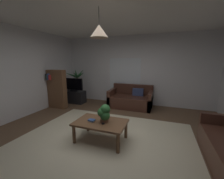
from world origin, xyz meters
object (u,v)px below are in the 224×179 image
(tv, at_px, (73,84))
(bookshelf_corner, at_px, (57,89))
(coffee_table, at_px, (101,124))
(book_on_table_1, at_px, (92,120))
(potted_palm_corner, at_px, (78,87))
(pendant_lamp, at_px, (99,31))
(couch_under_window, at_px, (131,100))
(tv_stand, at_px, (74,97))
(book_on_table_0, at_px, (92,121))
(potted_plant_on_table, at_px, (104,113))
(remote_on_table_0, at_px, (103,122))

(tv, distance_m, bookshelf_corner, 0.78)
(coffee_table, height_order, book_on_table_1, book_on_table_1)
(potted_palm_corner, bearing_deg, pendant_lamp, -48.77)
(potted_palm_corner, bearing_deg, tv, -79.05)
(couch_under_window, xyz_separation_m, tv_stand, (-2.34, -0.25, -0.02))
(book_on_table_0, height_order, tv_stand, tv_stand)
(tv_stand, xyz_separation_m, potted_palm_corner, (-0.08, 0.40, 0.35))
(book_on_table_0, relative_size, potted_plant_on_table, 0.31)
(potted_plant_on_table, distance_m, bookshelf_corner, 2.93)
(potted_plant_on_table, bearing_deg, potted_palm_corner, 132.26)
(book_on_table_0, relative_size, potted_palm_corner, 0.08)
(potted_plant_on_table, height_order, tv_stand, potted_plant_on_table)
(book_on_table_1, distance_m, remote_on_table_0, 0.25)
(potted_palm_corner, xyz_separation_m, bookshelf_corner, (-0.10, -1.17, 0.11))
(remote_on_table_0, relative_size, tv_stand, 0.18)
(book_on_table_0, relative_size, book_on_table_1, 0.88)
(potted_plant_on_table, relative_size, potted_palm_corner, 0.28)
(book_on_table_0, bearing_deg, remote_on_table_0, 6.33)
(tv_stand, height_order, bookshelf_corner, bookshelf_corner)
(remote_on_table_0, xyz_separation_m, pendant_lamp, (-0.07, 0.05, 1.81))
(potted_palm_corner, height_order, pendant_lamp, pendant_lamp)
(couch_under_window, relative_size, tv, 1.84)
(remote_on_table_0, bearing_deg, bookshelf_corner, 112.70)
(tv, bearing_deg, pendant_lamp, -44.90)
(coffee_table, relative_size, bookshelf_corner, 0.78)
(book_on_table_0, xyz_separation_m, potted_palm_corner, (-2.16, 2.74, 0.15))
(couch_under_window, height_order, book_on_table_0, couch_under_window)
(couch_under_window, height_order, potted_palm_corner, potted_palm_corner)
(remote_on_table_0, relative_size, potted_plant_on_table, 0.41)
(tv_stand, bearing_deg, tv, -90.00)
(coffee_table, distance_m, tv, 3.21)
(remote_on_table_0, distance_m, potted_plant_on_table, 0.20)
(bookshelf_corner, bearing_deg, tv_stand, 76.63)
(couch_under_window, relative_size, coffee_table, 1.44)
(couch_under_window, relative_size, potted_palm_corner, 1.11)
(tv, xyz_separation_m, potted_palm_corner, (-0.08, 0.42, -0.17))
(coffee_table, bearing_deg, tv, 135.10)
(couch_under_window, bearing_deg, potted_palm_corner, 176.44)
(bookshelf_corner, relative_size, pendant_lamp, 2.55)
(coffee_table, bearing_deg, couch_under_window, 88.19)
(couch_under_window, bearing_deg, book_on_table_0, -95.69)
(tv, xyz_separation_m, bookshelf_corner, (-0.18, -0.75, -0.06))
(remote_on_table_0, distance_m, bookshelf_corner, 2.95)
(tv_stand, bearing_deg, coffee_table, -45.17)
(bookshelf_corner, bearing_deg, tv, 76.26)
(potted_plant_on_table, distance_m, tv, 3.25)
(book_on_table_0, bearing_deg, potted_plant_on_table, 15.87)
(tv_stand, bearing_deg, book_on_table_1, -48.34)
(remote_on_table_0, height_order, pendant_lamp, pendant_lamp)
(coffee_table, height_order, tv_stand, tv_stand)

